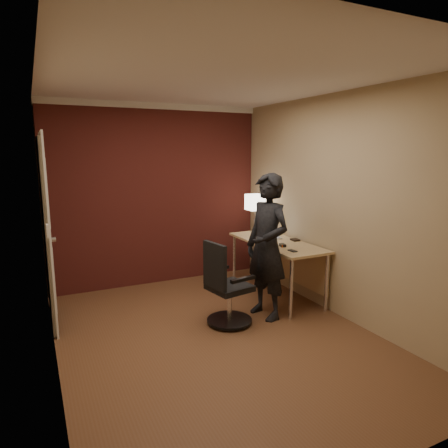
{
  "coord_description": "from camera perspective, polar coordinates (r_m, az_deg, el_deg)",
  "views": [
    {
      "loc": [
        -1.6,
        -3.45,
        1.86
      ],
      "look_at": [
        0.35,
        0.55,
        1.05
      ],
      "focal_mm": 32.0,
      "sensor_mm": 36.0,
      "label": 1
    }
  ],
  "objects": [
    {
      "name": "room",
      "position": [
        5.18,
        -11.09,
        4.7
      ],
      "size": [
        4.0,
        4.0,
        4.0
      ],
      "color": "brown",
      "rests_on": "ground"
    },
    {
      "name": "desk",
      "position": [
        5.21,
        8.16,
        -3.76
      ],
      "size": [
        0.6,
        1.5,
        0.73
      ],
      "color": "#D4B27A",
      "rests_on": "ground"
    },
    {
      "name": "desk_lamp",
      "position": [
        5.65,
        4.46,
        3.05
      ],
      "size": [
        0.22,
        0.22,
        0.54
      ],
      "color": "silver",
      "rests_on": "desk"
    },
    {
      "name": "laptop",
      "position": [
        5.37,
        6.18,
        -1.19
      ],
      "size": [
        0.39,
        0.35,
        0.23
      ],
      "color": "silver",
      "rests_on": "desk"
    },
    {
      "name": "mouse",
      "position": [
        4.87,
        8.36,
        -3.02
      ],
      "size": [
        0.08,
        0.11,
        0.03
      ],
      "primitive_type": "cube",
      "rotation": [
        0.0,
        0.0,
        -0.25
      ],
      "color": "black",
      "rests_on": "desk"
    },
    {
      "name": "phone",
      "position": [
        4.67,
        9.77,
        -3.78
      ],
      "size": [
        0.07,
        0.12,
        0.01
      ],
      "primitive_type": "cube",
      "rotation": [
        0.0,
        0.0,
        0.05
      ],
      "color": "black",
      "rests_on": "desk"
    },
    {
      "name": "wallet",
      "position": [
        5.21,
        10.12,
        -2.24
      ],
      "size": [
        0.1,
        0.12,
        0.02
      ],
      "primitive_type": "cube",
      "rotation": [
        0.0,
        0.0,
        -0.07
      ],
      "color": "black",
      "rests_on": "desk"
    },
    {
      "name": "office_chair",
      "position": [
        4.34,
        0.17,
        -9.33
      ],
      "size": [
        0.49,
        0.55,
        0.91
      ],
      "color": "black",
      "rests_on": "ground"
    },
    {
      "name": "person",
      "position": [
        4.47,
        6.2,
        -3.24
      ],
      "size": [
        0.49,
        0.65,
        1.63
      ],
      "primitive_type": "imported",
      "rotation": [
        0.0,
        0.0,
        -1.39
      ],
      "color": "black",
      "rests_on": "ground"
    }
  ]
}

